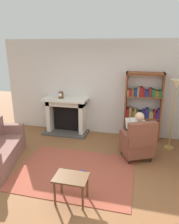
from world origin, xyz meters
TOP-DOWN VIEW (x-y plane):
  - ground at (0.00, 0.00)m, footprint 14.00×14.00m
  - back_wall at (0.00, 2.55)m, footprint 5.60×0.10m
  - area_rug at (0.00, 0.30)m, footprint 2.40×1.80m
  - fireplace at (-0.87, 2.30)m, footprint 1.32×0.64m
  - mantel_clock at (-0.98, 2.20)m, footprint 0.14×0.14m
  - bookshelf at (1.33, 2.33)m, footprint 0.98×0.32m
  - armchair_reading at (1.25, 1.15)m, footprint 0.84×0.83m
  - seated_reader at (1.20, 1.25)m, footprint 0.51×0.60m
  - side_table at (0.20, -0.52)m, footprint 0.56×0.39m
  - scattered_books at (-0.07, 0.22)m, footprint 0.59×0.31m
  - floor_lamp at (2.04, 1.89)m, footprint 0.32×0.32m

SIDE VIEW (x-z plane):
  - ground at x=0.00m, z-range 0.00..0.00m
  - area_rug at x=0.00m, z-range 0.00..0.01m
  - scattered_books at x=-0.07m, z-range 0.01..0.05m
  - side_table at x=0.20m, z-range 0.16..0.64m
  - armchair_reading at x=1.25m, z-range -0.06..0.91m
  - fireplace at x=-0.87m, z-range 0.03..1.10m
  - seated_reader at x=1.20m, z-range 0.05..1.19m
  - bookshelf at x=1.33m, z-range -0.06..1.80m
  - mantel_clock at x=-0.98m, z-range 1.07..1.26m
  - back_wall at x=0.00m, z-range 0.00..2.70m
  - floor_lamp at x=2.04m, z-range 0.62..2.39m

